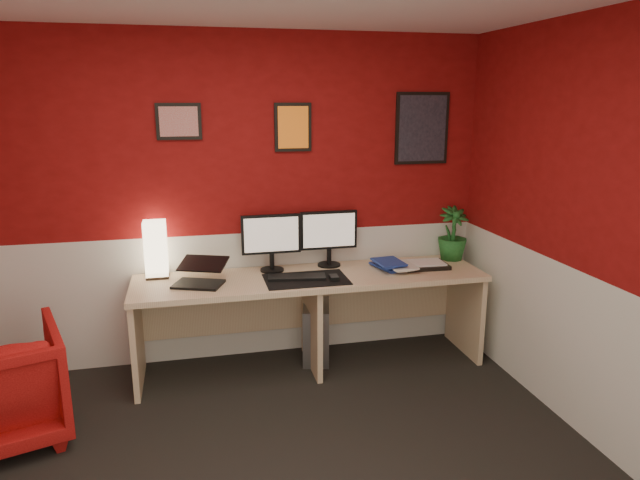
{
  "coord_description": "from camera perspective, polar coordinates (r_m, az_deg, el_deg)",
  "views": [
    {
      "loc": [
        -0.28,
        -2.57,
        2.01
      ],
      "look_at": [
        0.6,
        1.21,
        1.05
      ],
      "focal_mm": 32.13,
      "sensor_mm": 36.0,
      "label": 1
    }
  ],
  "objects": [
    {
      "name": "wall_back",
      "position": [
        4.39,
        -9.29,
        3.77
      ],
      "size": [
        4.0,
        0.01,
        2.5
      ],
      "primitive_type": "cube",
      "color": "maroon",
      "rests_on": "ground"
    },
    {
      "name": "zen_tray",
      "position": [
        4.54,
        10.33,
        -2.48
      ],
      "size": [
        0.36,
        0.26,
        0.03
      ],
      "primitive_type": "cube",
      "rotation": [
        0.0,
        0.0,
        -0.04
      ],
      "color": "black",
      "rests_on": "desk"
    },
    {
      "name": "art_left",
      "position": [
        4.31,
        -13.89,
        11.39
      ],
      "size": [
        0.32,
        0.02,
        0.26
      ],
      "primitive_type": "cube",
      "color": "red",
      "rests_on": "wall_back"
    },
    {
      "name": "keyboard",
      "position": [
        4.18,
        -2.32,
        -3.7
      ],
      "size": [
        0.44,
        0.2,
        0.02
      ],
      "primitive_type": "cube",
      "rotation": [
        0.0,
        0.0,
        -0.15
      ],
      "color": "black",
      "rests_on": "desk_mat"
    },
    {
      "name": "monitor_left",
      "position": [
        4.32,
        -4.87,
        0.61
      ],
      "size": [
        0.45,
        0.06,
        0.58
      ],
      "primitive_type": "cube",
      "color": "black",
      "rests_on": "desk"
    },
    {
      "name": "desk_mat",
      "position": [
        4.17,
        -1.38,
        -3.94
      ],
      "size": [
        0.6,
        0.38,
        0.01
      ],
      "primitive_type": "cube",
      "color": "black",
      "rests_on": "desk"
    },
    {
      "name": "art_center",
      "position": [
        4.38,
        -2.71,
        11.15
      ],
      "size": [
        0.28,
        0.02,
        0.36
      ],
      "primitive_type": "cube",
      "color": "orange",
      "rests_on": "wall_back"
    },
    {
      "name": "wall_right",
      "position": [
        3.52,
        27.74,
        -0.19
      ],
      "size": [
        0.01,
        3.5,
        2.5
      ],
      "primitive_type": "cube",
      "color": "maroon",
      "rests_on": "ground"
    },
    {
      "name": "art_right",
      "position": [
        4.68,
        10.12,
        10.89
      ],
      "size": [
        0.44,
        0.02,
        0.56
      ],
      "primitive_type": "cube",
      "color": "black",
      "rests_on": "wall_back"
    },
    {
      "name": "wainscot_back",
      "position": [
        4.58,
        -8.92,
        -5.52
      ],
      "size": [
        4.0,
        0.01,
        1.0
      ],
      "primitive_type": "cube",
      "color": "silver",
      "rests_on": "ground"
    },
    {
      "name": "book_bottom",
      "position": [
        4.42,
        5.87,
        -2.8
      ],
      "size": [
        0.28,
        0.33,
        0.03
      ],
      "primitive_type": "imported",
      "rotation": [
        0.0,
        0.0,
        0.28
      ],
      "color": "navy",
      "rests_on": "desk"
    },
    {
      "name": "desk",
      "position": [
        4.39,
        -0.85,
        -8.12
      ],
      "size": [
        2.6,
        0.65,
        0.73
      ],
      "primitive_type": "cube",
      "color": "#CFAC84",
      "rests_on": "ground"
    },
    {
      "name": "pc_tower",
      "position": [
        4.59,
        -0.37,
        -8.97
      ],
      "size": [
        0.3,
        0.48,
        0.45
      ],
      "primitive_type": "cube",
      "rotation": [
        0.0,
        0.0,
        -0.24
      ],
      "color": "#99999E",
      "rests_on": "ground"
    },
    {
      "name": "monitor_right",
      "position": [
        4.44,
        0.92,
        1.02
      ],
      "size": [
        0.45,
        0.06,
        0.58
      ],
      "primitive_type": "cube",
      "color": "black",
      "rests_on": "desk"
    },
    {
      "name": "laptop",
      "position": [
        4.1,
        -12.09,
        -2.99
      ],
      "size": [
        0.39,
        0.34,
        0.22
      ],
      "primitive_type": "cube",
      "rotation": [
        0.0,
        0.0,
        -0.38
      ],
      "color": "black",
      "rests_on": "desk"
    },
    {
      "name": "potted_plant",
      "position": [
        4.76,
        13.06,
        0.64
      ],
      "size": [
        0.25,
        0.25,
        0.43
      ],
      "primitive_type": "imported",
      "rotation": [
        0.0,
        0.0,
        0.05
      ],
      "color": "#19591E",
      "rests_on": "desk"
    },
    {
      "name": "shoji_lamp",
      "position": [
        4.34,
        -16.02,
        -1.03
      ],
      "size": [
        0.16,
        0.16,
        0.4
      ],
      "primitive_type": "cube",
      "color": "#FFE5B2",
      "rests_on": "desk"
    },
    {
      "name": "book_top",
      "position": [
        4.36,
        5.68,
        -2.37
      ],
      "size": [
        0.22,
        0.28,
        0.03
      ],
      "primitive_type": "imported",
      "rotation": [
        0.0,
        0.0,
        0.09
      ],
      "color": "navy",
      "rests_on": "book_middle"
    },
    {
      "name": "mouse",
      "position": [
        4.15,
        1.39,
        -3.76
      ],
      "size": [
        0.07,
        0.1,
        0.03
      ],
      "primitive_type": "cube",
      "rotation": [
        0.0,
        0.0,
        -0.07
      ],
      "color": "black",
      "rests_on": "desk_mat"
    },
    {
      "name": "wainscot_right",
      "position": [
        3.75,
        26.37,
        -11.39
      ],
      "size": [
        0.01,
        3.5,
        1.0
      ],
      "primitive_type": "cube",
      "color": "silver",
      "rests_on": "ground"
    },
    {
      "name": "book_middle",
      "position": [
        4.38,
        6.87,
        -2.67
      ],
      "size": [
        0.21,
        0.27,
        0.02
      ],
      "primitive_type": "imported",
      "rotation": [
        0.0,
        0.0,
        0.04
      ],
      "color": "silver",
      "rests_on": "book_bottom"
    }
  ]
}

